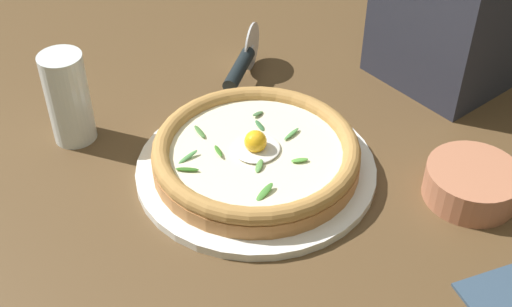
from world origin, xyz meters
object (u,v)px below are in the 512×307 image
Objects in this scene: pizza at (256,153)px; side_bowl at (472,183)px; pizza_cutter at (243,62)px; drinking_glass at (69,104)px.

pizza is 2.29× the size of side_bowl.
side_bowl is at bearing -62.75° from pizza.
pizza is 0.22m from pizza_cutter.
drinking_glass is at bearing 114.00° from side_bowl.
drinking_glass reaches higher than side_bowl.
pizza is 2.04× the size of drinking_glass.
side_bowl is at bearing -66.00° from drinking_glass.
side_bowl is at bearing -94.43° from pizza_cutter.
pizza_cutter is 0.28m from drinking_glass.
pizza_cutter is (0.16, 0.15, 0.01)m from pizza.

